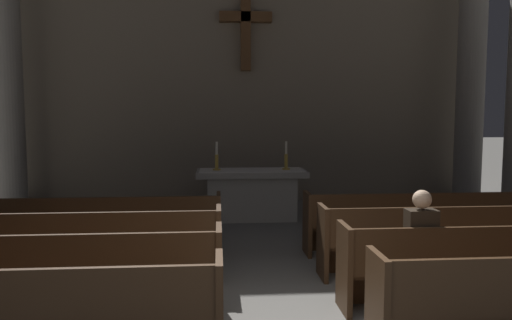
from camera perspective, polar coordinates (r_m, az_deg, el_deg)
pew_left_row_2 at (r=5.53m, az=-24.32°, el=-12.32°), size 3.75×0.50×0.95m
pew_left_row_3 at (r=6.51m, az=-21.08°, el=-9.56°), size 3.75×0.50×0.95m
pew_left_row_4 at (r=7.52m, az=-18.73°, el=-7.51°), size 3.75×0.50×0.95m
pew_right_row_2 at (r=6.11m, az=27.66°, el=-10.79°), size 3.75×0.50×0.95m
pew_right_row_3 at (r=7.01m, az=22.94°, el=-8.57°), size 3.75×0.50×0.95m
pew_right_row_4 at (r=7.96m, az=19.36°, el=-6.83°), size 3.75×0.50×0.95m
column_left_fourth at (r=11.86m, az=-27.22°, el=9.47°), size 0.94×0.94×6.35m
column_right_fourth at (r=12.43m, az=23.94°, el=9.38°), size 0.94×0.94×6.35m
altar at (r=9.83m, az=-0.52°, el=-3.91°), size 2.20×0.90×1.01m
candlestick_left at (r=9.72m, az=-4.64°, el=-0.16°), size 0.16×0.16×0.57m
candlestick_right at (r=9.82m, az=3.55°, el=-0.09°), size 0.16×0.16×0.57m
apse_with_cross at (r=12.06m, az=-1.30°, el=13.13°), size 11.37×0.48×7.49m
lone_worshipper at (r=5.62m, az=18.44°, el=-9.57°), size 0.32×0.43×1.32m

